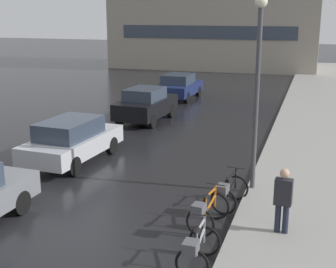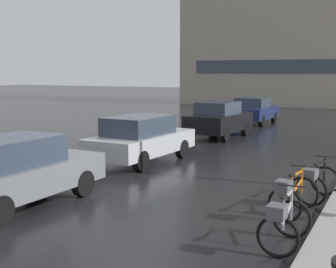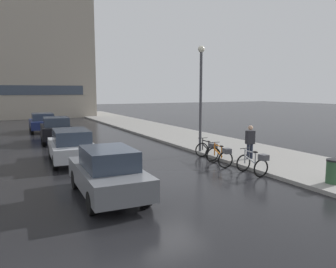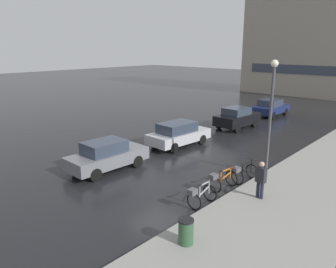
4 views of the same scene
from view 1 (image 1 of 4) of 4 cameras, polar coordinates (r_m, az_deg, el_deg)
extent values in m
plane|color=black|center=(11.93, -10.95, -11.24)|extent=(140.00, 140.00, 0.00)
cube|color=gray|center=(20.01, 19.08, -0.82)|extent=(4.80, 60.00, 0.14)
torus|color=black|center=(10.42, 4.52, -12.84)|extent=(0.72, 0.07, 0.71)
torus|color=black|center=(9.54, 2.95, -15.61)|extent=(0.72, 0.07, 0.71)
cube|color=#ADAFB5|center=(9.69, 3.52, -13.25)|extent=(0.04, 0.04, 0.55)
cube|color=#ADAFB5|center=(10.22, 4.44, -11.53)|extent=(0.04, 0.04, 0.61)
cube|color=#ADAFB5|center=(9.84, 4.02, -11.08)|extent=(0.04, 0.62, 0.04)
cube|color=#ADAFB5|center=(9.96, 3.95, -12.79)|extent=(0.04, 0.71, 0.26)
ellipsoid|color=black|center=(9.55, 3.55, -11.64)|extent=(0.14, 0.26, 0.07)
cylinder|color=black|center=(10.08, 4.48, -9.88)|extent=(0.50, 0.03, 0.03)
cube|color=#4C4C51|center=(9.22, 2.79, -13.57)|extent=(0.28, 0.34, 0.22)
torus|color=black|center=(12.13, 5.87, -8.69)|extent=(0.73, 0.15, 0.73)
torus|color=black|center=(11.19, 3.95, -10.75)|extent=(0.73, 0.15, 0.73)
cube|color=orange|center=(11.39, 4.64, -8.88)|extent=(0.04, 0.04, 0.51)
cube|color=orange|center=(11.95, 5.78, -7.53)|extent=(0.04, 0.04, 0.59)
cube|color=orange|center=(11.58, 5.25, -7.13)|extent=(0.12, 0.66, 0.04)
cube|color=orange|center=(11.67, 5.17, -8.56)|extent=(0.13, 0.75, 0.27)
ellipsoid|color=black|center=(11.28, 4.67, -7.57)|extent=(0.17, 0.28, 0.07)
cylinder|color=black|center=(11.83, 5.82, -6.12)|extent=(0.50, 0.09, 0.03)
cube|color=#4C4C51|center=(10.92, 3.76, -9.07)|extent=(0.32, 0.37, 0.22)
torus|color=black|center=(13.38, 8.30, -6.48)|extent=(0.72, 0.15, 0.72)
torus|color=black|center=(12.40, 6.78, -8.20)|extent=(0.72, 0.15, 0.72)
cube|color=black|center=(12.62, 7.34, -6.56)|extent=(0.04, 0.04, 0.50)
cube|color=black|center=(13.20, 8.24, -5.40)|extent=(0.04, 0.04, 0.59)
cube|color=black|center=(12.83, 7.84, -4.99)|extent=(0.12, 0.67, 0.04)
cube|color=black|center=(12.91, 7.75, -6.31)|extent=(0.13, 0.75, 0.27)
ellipsoid|color=black|center=(12.52, 7.38, -5.37)|extent=(0.17, 0.28, 0.07)
cylinder|color=black|center=(13.10, 8.29, -4.10)|extent=(0.50, 0.09, 0.03)
cube|color=#4C4C51|center=(12.14, 6.66, -6.66)|extent=(0.32, 0.37, 0.22)
cylinder|color=black|center=(12.96, -17.56, -7.96)|extent=(0.24, 0.65, 0.64)
cube|color=#B2B5BA|center=(16.81, -11.51, -1.21)|extent=(2.12, 4.29, 0.62)
cube|color=#2D3847|center=(16.52, -11.93, 0.68)|extent=(1.66, 2.43, 0.60)
cylinder|color=black|center=(18.37, -11.44, -0.83)|extent=(0.26, 0.65, 0.64)
cylinder|color=black|center=(17.56, -6.92, -1.38)|extent=(0.26, 0.65, 0.64)
cylinder|color=black|center=(16.36, -16.33, -3.10)|extent=(0.26, 0.65, 0.64)
cylinder|color=black|center=(15.44, -11.48, -3.86)|extent=(0.26, 0.65, 0.64)
cube|color=black|center=(22.55, -2.68, 3.33)|extent=(2.10, 3.93, 0.75)
cube|color=#2D3847|center=(22.29, -2.87, 4.90)|extent=(1.64, 2.02, 0.55)
cylinder|color=black|center=(24.01, -3.29, 3.11)|extent=(0.26, 0.65, 0.64)
cylinder|color=black|center=(23.38, 0.35, 2.82)|extent=(0.26, 0.65, 0.64)
cylinder|color=black|center=(21.94, -5.89, 1.93)|extent=(0.26, 0.65, 0.64)
cylinder|color=black|center=(21.25, -1.97, 1.58)|extent=(0.26, 0.65, 0.64)
cube|color=navy|center=(28.36, 1.33, 5.59)|extent=(2.07, 3.94, 0.63)
cube|color=#2D3847|center=(28.13, 1.24, 6.74)|extent=(1.66, 1.99, 0.56)
cylinder|color=black|center=(29.81, 0.46, 5.44)|extent=(0.24, 0.65, 0.64)
cylinder|color=black|center=(29.30, 3.70, 5.24)|extent=(0.24, 0.65, 0.64)
cylinder|color=black|center=(27.59, -1.19, 4.67)|extent=(0.24, 0.65, 0.64)
cylinder|color=black|center=(27.02, 2.28, 4.45)|extent=(0.24, 0.65, 0.64)
cylinder|color=#1E2333|center=(11.44, 13.21, -10.22)|extent=(0.14, 0.14, 0.84)
cylinder|color=#1E2333|center=(11.42, 14.11, -10.33)|extent=(0.14, 0.14, 0.84)
cube|color=#232328|center=(11.14, 13.89, -6.86)|extent=(0.42, 0.27, 0.62)
sphere|color=tan|center=(10.99, 14.03, -4.67)|extent=(0.22, 0.22, 0.22)
cylinder|color=#424247|center=(13.40, 10.70, 3.60)|extent=(0.14, 0.14, 5.28)
sphere|color=#F2EACC|center=(13.16, 11.30, 15.54)|extent=(0.34, 0.34, 0.34)
cube|color=#333D4C|center=(40.81, 4.65, 12.25)|extent=(15.16, 0.06, 1.10)
camera|label=2|loc=(2.33, -8.45, -55.04)|focal=50.00mm
camera|label=3|loc=(11.04, -77.32, -6.80)|focal=35.00mm
camera|label=4|loc=(5.21, 123.45, 2.79)|focal=35.00mm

